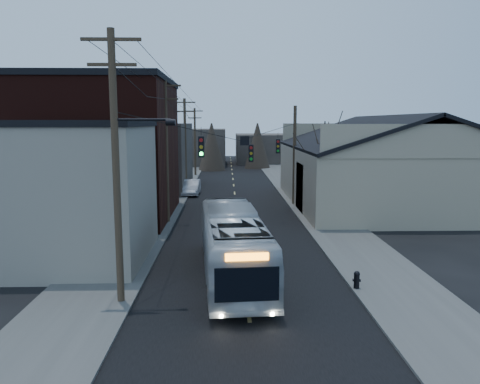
# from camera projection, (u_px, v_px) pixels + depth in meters

# --- Properties ---
(ground) EXTENTS (160.00, 160.00, 0.00)m
(ground) POSITION_uv_depth(u_px,v_px,m) (251.00, 336.00, 15.69)
(ground) COLOR black
(ground) RESTS_ON ground
(road_surface) EXTENTS (9.00, 110.00, 0.02)m
(road_surface) POSITION_uv_depth(u_px,v_px,m) (235.00, 196.00, 45.35)
(road_surface) COLOR black
(road_surface) RESTS_ON ground
(sidewalk_left) EXTENTS (4.00, 110.00, 0.12)m
(sidewalk_left) POSITION_uv_depth(u_px,v_px,m) (168.00, 196.00, 45.15)
(sidewalk_left) COLOR #474744
(sidewalk_left) RESTS_ON ground
(sidewalk_right) EXTENTS (4.00, 110.00, 0.12)m
(sidewalk_right) POSITION_uv_depth(u_px,v_px,m) (302.00, 195.00, 45.53)
(sidewalk_right) COLOR #474744
(sidewalk_right) RESTS_ON ground
(building_clapboard) EXTENTS (8.00, 8.00, 7.00)m
(building_clapboard) POSITION_uv_depth(u_px,v_px,m) (66.00, 194.00, 23.81)
(building_clapboard) COLOR gray
(building_clapboard) RESTS_ON ground
(building_brick) EXTENTS (10.00, 12.00, 10.00)m
(building_brick) POSITION_uv_depth(u_px,v_px,m) (102.00, 151.00, 34.44)
(building_brick) COLOR black
(building_brick) RESTS_ON ground
(building_left_far) EXTENTS (9.00, 14.00, 7.00)m
(building_left_far) POSITION_uv_depth(u_px,v_px,m) (146.00, 156.00, 50.49)
(building_left_far) COLOR #362F2B
(building_left_far) RESTS_ON ground
(warehouse) EXTENTS (16.16, 20.60, 7.73)m
(warehouse) POSITION_uv_depth(u_px,v_px,m) (386.00, 174.00, 40.38)
(warehouse) COLOR gray
(warehouse) RESTS_ON ground
(building_far_left) EXTENTS (10.00, 12.00, 6.00)m
(building_far_left) POSITION_uv_depth(u_px,v_px,m) (196.00, 147.00, 79.34)
(building_far_left) COLOR #362F2B
(building_far_left) RESTS_ON ground
(building_far_right) EXTENTS (12.00, 14.00, 5.00)m
(building_far_right) POSITION_uv_depth(u_px,v_px,m) (269.00, 148.00, 84.73)
(building_far_right) COLOR #362F2B
(building_far_right) RESTS_ON ground
(bare_tree) EXTENTS (0.40, 0.40, 7.20)m
(bare_tree) POSITION_uv_depth(u_px,v_px,m) (324.00, 169.00, 35.12)
(bare_tree) COLOR black
(bare_tree) RESTS_ON ground
(utility_lines) EXTENTS (11.24, 45.28, 10.50)m
(utility_lines) POSITION_uv_depth(u_px,v_px,m) (199.00, 149.00, 38.74)
(utility_lines) COLOR #382B1E
(utility_lines) RESTS_ON ground
(bus) EXTENTS (3.38, 11.23, 3.08)m
(bus) POSITION_uv_depth(u_px,v_px,m) (233.00, 245.00, 21.42)
(bus) COLOR #B0B7BD
(bus) RESTS_ON ground
(parked_car) EXTENTS (1.66, 4.54, 1.49)m
(parked_car) POSITION_uv_depth(u_px,v_px,m) (191.00, 187.00, 46.28)
(parked_car) COLOR #B9BAC1
(parked_car) RESTS_ON ground
(fire_hydrant) EXTENTS (0.37, 0.26, 0.75)m
(fire_hydrant) POSITION_uv_depth(u_px,v_px,m) (357.00, 279.00, 19.82)
(fire_hydrant) COLOR black
(fire_hydrant) RESTS_ON sidewalk_right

